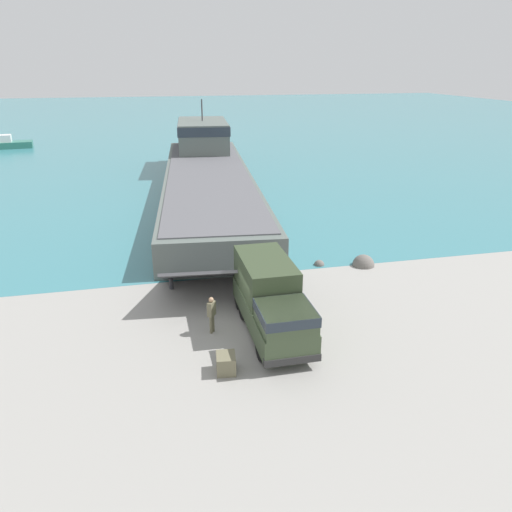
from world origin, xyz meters
The scene contains 10 objects.
ground_plane centered at (0.00, 0.00, 0.00)m, with size 240.00×240.00×0.00m, color gray.
water_surface centered at (0.00, 96.04, 0.00)m, with size 240.00×180.00×0.01m, color teal.
landing_craft centered at (1.76, 28.86, 1.96)m, with size 11.60×43.94×7.96m.
military_truck centered at (0.74, -0.64, 1.61)m, with size 2.38×6.93×3.21m.
soldier_on_ramp centered at (-1.95, -0.19, 1.04)m, with size 0.46×0.50×1.79m.
moored_boat_a centered at (-23.65, 60.84, 0.65)m, with size 6.83×3.46×1.96m.
mooring_bollard centered at (-3.47, 5.09, 0.37)m, with size 0.27×0.27×0.68m.
cargo_crate centered at (-1.86, -3.49, 0.38)m, with size 0.77×0.92×0.77m, color #6B664C.
shoreline_rock_a centered at (8.39, 5.90, 0.00)m, with size 1.36×1.36×1.36m, color #66605B.
shoreline_rock_b centered at (5.74, 6.58, 0.00)m, with size 0.64×0.64×0.64m, color #66605B.
Camera 1 is at (-4.54, -20.55, 11.67)m, focal length 35.00 mm.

